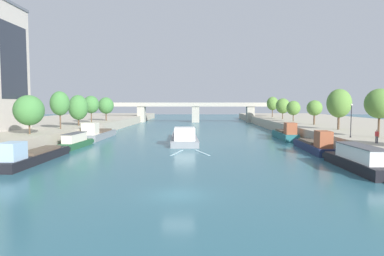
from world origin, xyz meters
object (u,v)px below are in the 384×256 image
(moored_boat_right_end, at_px, (314,145))
(moored_boat_right_near, at_px, (358,160))
(tree_left_distant, at_px, (60,103))
(tree_left_nearest, at_px, (29,110))
(tree_right_second, at_px, (339,103))
(tree_left_end_of_row, at_px, (106,106))
(moored_boat_left_second, at_px, (76,141))
(bridge_far, at_px, (196,110))
(moored_boat_right_far, at_px, (285,134))
(tree_right_far, at_px, (283,106))
(moored_boat_left_far, at_px, (32,156))
(tree_right_distant, at_px, (273,104))
(lamppost_right_bank, at_px, (351,119))
(tree_right_by_lamp, at_px, (314,108))
(barge_midriver, at_px, (184,137))
(tree_right_midway, at_px, (380,104))
(tree_left_far, at_px, (78,108))
(moored_boat_left_near, at_px, (98,134))
(tree_right_past_mid, at_px, (293,108))
(person_on_quay, at_px, (377,135))
(tree_left_by_lamp, at_px, (91,105))

(moored_boat_right_end, bearing_deg, moored_boat_right_near, -90.45)
(tree_left_distant, bearing_deg, tree_left_nearest, -91.27)
(moored_boat_right_end, distance_m, tree_right_second, 14.97)
(moored_boat_right_near, relative_size, tree_left_end_of_row, 2.03)
(moored_boat_left_second, distance_m, bridge_far, 77.21)
(moored_boat_right_far, height_order, tree_right_far, tree_right_far)
(moored_boat_left_far, bearing_deg, tree_right_distant, 59.62)
(tree_left_nearest, xyz_separation_m, tree_right_far, (51.49, 52.42, 0.34))
(moored_boat_right_end, relative_size, lamppost_right_bank, 3.14)
(tree_left_distant, distance_m, tree_right_by_lamp, 53.57)
(tree_left_nearest, distance_m, tree_right_second, 52.36)
(barge_midriver, distance_m, tree_right_far, 49.75)
(moored_boat_left_second, relative_size, tree_right_midway, 1.60)
(tree_left_far, relative_size, tree_right_second, 0.89)
(moored_boat_left_second, relative_size, tree_right_distant, 1.53)
(moored_boat_left_near, distance_m, tree_left_nearest, 18.63)
(moored_boat_right_end, xyz_separation_m, tree_right_by_lamp, (8.57, 25.65, 5.18))
(tree_right_past_mid, relative_size, bridge_far, 0.08)
(moored_boat_right_near, bearing_deg, tree_right_past_mid, 81.79)
(tree_left_nearest, height_order, tree_right_distant, tree_right_distant)
(tree_left_distant, distance_m, lamppost_right_bank, 49.18)
(tree_left_distant, height_order, bridge_far, tree_left_distant)
(tree_left_far, height_order, tree_right_past_mid, tree_left_far)
(tree_left_distant, bearing_deg, tree_right_midway, -16.13)
(tree_left_end_of_row, distance_m, tree_right_far, 52.47)
(tree_right_by_lamp, relative_size, tree_right_far, 0.86)
(moored_boat_left_near, bearing_deg, tree_left_end_of_row, 101.68)
(tree_right_by_lamp, distance_m, tree_right_past_mid, 13.32)
(moored_boat_right_end, xyz_separation_m, tree_left_far, (-43.18, 21.04, 5.33))
(barge_midriver, xyz_separation_m, tree_right_distant, (28.02, 54.08, 6.27))
(moored_boat_right_near, relative_size, tree_right_midway, 1.93)
(tree_right_second, height_order, tree_right_far, tree_right_second)
(moored_boat_right_near, relative_size, tree_left_nearest, 2.18)
(moored_boat_right_end, bearing_deg, tree_right_second, 54.06)
(moored_boat_left_second, relative_size, tree_left_end_of_row, 1.68)
(tree_left_distant, xyz_separation_m, tree_right_by_lamp, (51.62, 14.27, -1.01))
(moored_boat_right_near, bearing_deg, tree_left_end_of_row, 127.53)
(tree_left_far, bearing_deg, tree_right_past_mid, 19.42)
(moored_boat_right_far, distance_m, tree_right_distant, 50.16)
(tree_left_distant, bearing_deg, lamppost_right_bank, -17.36)
(moored_boat_left_near, distance_m, tree_right_by_lamp, 47.60)
(moored_boat_left_near, xyz_separation_m, bridge_far, (19.29, 60.73, 3.85))
(tree_right_second, xyz_separation_m, person_on_quay, (-4.12, -21.14, -3.82))
(tree_left_nearest, height_order, tree_right_midway, tree_right_midway)
(tree_right_second, distance_m, person_on_quay, 21.87)
(moored_boat_right_near, height_order, tree_left_by_lamp, tree_left_by_lamp)
(tree_left_nearest, bearing_deg, moored_boat_right_near, -18.81)
(moored_boat_left_far, distance_m, person_on_quay, 41.22)
(barge_midriver, height_order, tree_left_by_lamp, tree_left_by_lamp)
(tree_right_second, xyz_separation_m, tree_right_past_mid, (-0.45, 27.90, -1.20))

